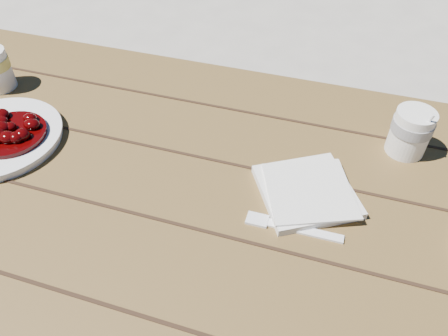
% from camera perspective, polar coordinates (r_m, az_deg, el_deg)
% --- Properties ---
extents(picnic_table, '(2.00, 1.55, 0.75)m').
position_cam_1_polar(picnic_table, '(0.86, 2.57, -11.51)').
color(picnic_table, brown).
rests_on(picnic_table, ground).
extents(goulash_stew, '(0.13, 0.13, 0.04)m').
position_cam_1_polar(goulash_stew, '(0.91, -26.45, 4.73)').
color(goulash_stew, '#3A0202').
rests_on(goulash_stew, main_plate).
extents(coffee_cup, '(0.07, 0.07, 0.09)m').
position_cam_1_polar(coffee_cup, '(0.87, 23.16, 4.32)').
color(coffee_cup, white).
rests_on(coffee_cup, picnic_table).
extents(napkin_stack, '(0.21, 0.21, 0.01)m').
position_cam_1_polar(napkin_stack, '(0.75, 10.70, -3.02)').
color(napkin_stack, white).
rests_on(napkin_stack, picnic_table).
extents(fork_table, '(0.16, 0.03, 0.00)m').
position_cam_1_polar(fork_table, '(0.71, 10.36, -8.01)').
color(fork_table, white).
rests_on(fork_table, picnic_table).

